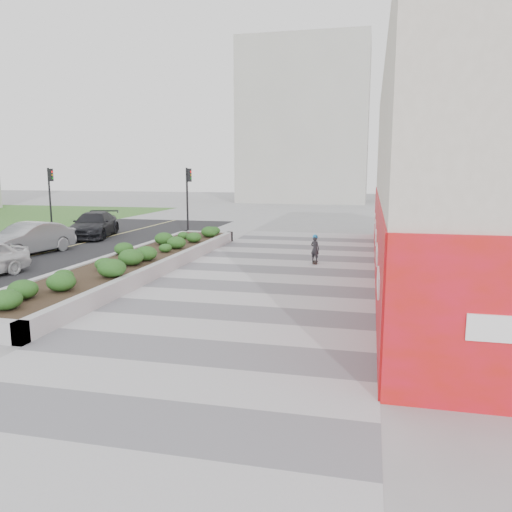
% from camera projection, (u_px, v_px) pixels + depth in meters
% --- Properties ---
extents(ground, '(160.00, 160.00, 0.00)m').
position_uv_depth(ground, '(215.00, 332.00, 12.53)').
color(ground, gray).
rests_on(ground, ground).
extents(walkway, '(8.00, 36.00, 0.01)m').
position_uv_depth(walkway, '(244.00, 302.00, 15.41)').
color(walkway, '#A8A8AD').
rests_on(walkway, ground).
extents(building, '(6.04, 24.08, 8.00)m').
position_uv_depth(building, '(460.00, 172.00, 18.93)').
color(building, '#BCB1A1').
rests_on(building, ground).
extents(planter, '(3.00, 18.00, 0.90)m').
position_uv_depth(planter, '(138.00, 260.00, 20.40)').
color(planter, '#9E9EA0').
rests_on(planter, ground).
extents(street, '(10.00, 40.00, 0.00)m').
position_uv_depth(street, '(2.00, 263.00, 21.91)').
color(street, black).
rests_on(street, ground).
extents(traffic_signal_near, '(0.33, 0.28, 4.20)m').
position_uv_depth(traffic_signal_near, '(188.00, 192.00, 30.47)').
color(traffic_signal_near, black).
rests_on(traffic_signal_near, ground).
extents(traffic_signal_far, '(0.33, 0.28, 4.20)m').
position_uv_depth(traffic_signal_far, '(50.00, 191.00, 32.03)').
color(traffic_signal_far, black).
rests_on(traffic_signal_far, ground).
extents(distant_bldg_north_l, '(16.00, 12.00, 20.00)m').
position_uv_depth(distant_bldg_north_l, '(306.00, 124.00, 64.77)').
color(distant_bldg_north_l, '#ADAAA3').
rests_on(distant_bldg_north_l, ground).
extents(distant_bldg_north_r, '(14.00, 10.00, 24.00)m').
position_uv_depth(distant_bldg_north_r, '(464.00, 109.00, 64.81)').
color(distant_bldg_north_r, '#ADAAA3').
rests_on(distant_bldg_north_r, ground).
extents(manhole_cover, '(0.44, 0.44, 0.01)m').
position_uv_depth(manhole_cover, '(260.00, 303.00, 15.30)').
color(manhole_cover, '#595654').
rests_on(manhole_cover, ground).
extents(skateboarder, '(0.49, 0.73, 1.29)m').
position_uv_depth(skateboarder, '(315.00, 249.00, 21.76)').
color(skateboarder, beige).
rests_on(skateboarder, ground).
extents(car_silver, '(2.43, 4.89, 1.54)m').
position_uv_depth(car_silver, '(28.00, 239.00, 24.05)').
color(car_silver, gray).
rests_on(car_silver, ground).
extents(car_dark, '(3.36, 5.60, 1.52)m').
position_uv_depth(car_dark, '(94.00, 225.00, 30.35)').
color(car_dark, black).
rests_on(car_dark, ground).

